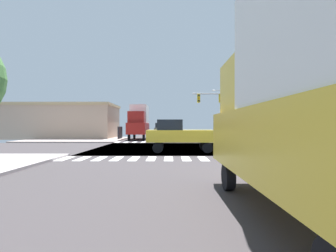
{
  "coord_description": "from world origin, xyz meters",
  "views": [
    {
      "loc": [
        -0.7,
        -21.62,
        1.9
      ],
      "look_at": [
        -0.87,
        6.79,
        1.88
      ],
      "focal_mm": 26.53,
      "sensor_mm": 36.0,
      "label": 1
    }
  ],
  "objects_px": {
    "street_lamp": "(221,109)",
    "box_truck_nearside_1": "(313,91)",
    "suv_leading_2": "(161,129)",
    "traffic_signal_mast": "(223,104)",
    "box_truck_farside_2": "(139,121)",
    "pickup_crossing_1": "(180,134)",
    "bank_building": "(65,121)"
  },
  "relations": [
    {
      "from": "street_lamp",
      "to": "box_truck_nearside_1",
      "type": "xyz_separation_m",
      "value": [
        -5.56,
        -35.21,
        -2.09
      ]
    },
    {
      "from": "box_truck_nearside_1",
      "to": "suv_leading_2",
      "type": "distance_m",
      "value": 34.6
    },
    {
      "from": "suv_leading_2",
      "to": "traffic_signal_mast",
      "type": "bearing_deg",
      "value": 128.38
    },
    {
      "from": "box_truck_farside_2",
      "to": "pickup_crossing_1",
      "type": "bearing_deg",
      "value": 106.78
    },
    {
      "from": "pickup_crossing_1",
      "to": "box_truck_farside_2",
      "type": "bearing_deg",
      "value": 16.78
    },
    {
      "from": "box_truck_farside_2",
      "to": "bank_building",
      "type": "bearing_deg",
      "value": -12.86
    },
    {
      "from": "box_truck_farside_2",
      "to": "suv_leading_2",
      "type": "height_order",
      "value": "box_truck_farside_2"
    },
    {
      "from": "traffic_signal_mast",
      "to": "box_truck_farside_2",
      "type": "relative_size",
      "value": 0.85
    },
    {
      "from": "traffic_signal_mast",
      "to": "box_truck_nearside_1",
      "type": "relative_size",
      "value": 0.85
    },
    {
      "from": "street_lamp",
      "to": "suv_leading_2",
      "type": "xyz_separation_m",
      "value": [
        -9.56,
        -0.86,
        -3.26
      ]
    },
    {
      "from": "suv_leading_2",
      "to": "pickup_crossing_1",
      "type": "bearing_deg",
      "value": 95.57
    },
    {
      "from": "street_lamp",
      "to": "bank_building",
      "type": "distance_m",
      "value": 24.32
    },
    {
      "from": "bank_building",
      "to": "traffic_signal_mast",
      "type": "bearing_deg",
      "value": -20.06
    },
    {
      "from": "box_truck_nearside_1",
      "to": "box_truck_farside_2",
      "type": "xyz_separation_m",
      "value": [
        -7.0,
        30.17,
        0.0
      ]
    },
    {
      "from": "bank_building",
      "to": "suv_leading_2",
      "type": "bearing_deg",
      "value": 6.05
    },
    {
      "from": "street_lamp",
      "to": "pickup_crossing_1",
      "type": "xyz_separation_m",
      "value": [
        -7.52,
        -21.75,
        -3.36
      ]
    },
    {
      "from": "street_lamp",
      "to": "box_truck_farside_2",
      "type": "bearing_deg",
      "value": -158.14
    },
    {
      "from": "street_lamp",
      "to": "box_truck_nearside_1",
      "type": "distance_m",
      "value": 35.71
    },
    {
      "from": "box_truck_nearside_1",
      "to": "box_truck_farside_2",
      "type": "distance_m",
      "value": 30.97
    },
    {
      "from": "street_lamp",
      "to": "bank_building",
      "type": "bearing_deg",
      "value": -174.31
    },
    {
      "from": "bank_building",
      "to": "pickup_crossing_1",
      "type": "height_order",
      "value": "bank_building"
    },
    {
      "from": "bank_building",
      "to": "suv_leading_2",
      "type": "distance_m",
      "value": 14.68
    },
    {
      "from": "traffic_signal_mast",
      "to": "street_lamp",
      "type": "xyz_separation_m",
      "value": [
        1.92,
        10.51,
        0.15
      ]
    },
    {
      "from": "pickup_crossing_1",
      "to": "box_truck_nearside_1",
      "type": "bearing_deg",
      "value": -171.71
    },
    {
      "from": "traffic_signal_mast",
      "to": "suv_leading_2",
      "type": "distance_m",
      "value": 12.69
    },
    {
      "from": "traffic_signal_mast",
      "to": "box_truck_farside_2",
      "type": "height_order",
      "value": "traffic_signal_mast"
    },
    {
      "from": "traffic_signal_mast",
      "to": "pickup_crossing_1",
      "type": "distance_m",
      "value": 12.97
    },
    {
      "from": "traffic_signal_mast",
      "to": "box_truck_nearside_1",
      "type": "height_order",
      "value": "traffic_signal_mast"
    },
    {
      "from": "box_truck_nearside_1",
      "to": "box_truck_farside_2",
      "type": "relative_size",
      "value": 1.0
    },
    {
      "from": "pickup_crossing_1",
      "to": "suv_leading_2",
      "type": "xyz_separation_m",
      "value": [
        -2.04,
        20.89,
        0.1
      ]
    },
    {
      "from": "box_truck_farside_2",
      "to": "pickup_crossing_1",
      "type": "height_order",
      "value": "box_truck_farside_2"
    },
    {
      "from": "traffic_signal_mast",
      "to": "pickup_crossing_1",
      "type": "relative_size",
      "value": 1.2
    }
  ]
}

